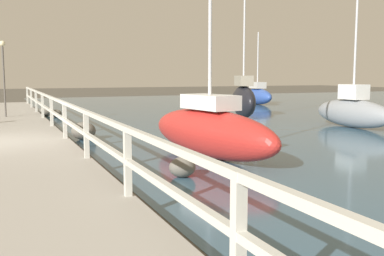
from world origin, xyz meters
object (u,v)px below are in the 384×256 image
(sailboat_black, at_px, (243,99))
(sailboat_blue, at_px, (257,95))
(dock_lamp, at_px, (3,64))
(sailboat_red, at_px, (210,131))
(sailboat_gray, at_px, (353,111))

(sailboat_black, height_order, sailboat_blue, sailboat_black)
(dock_lamp, relative_size, sailboat_red, 0.50)
(sailboat_black, xyz_separation_m, sailboat_gray, (1.97, -5.30, -0.26))
(sailboat_black, height_order, sailboat_red, sailboat_black)
(dock_lamp, height_order, sailboat_red, sailboat_red)
(sailboat_red, bearing_deg, sailboat_blue, 46.03)
(dock_lamp, xyz_separation_m, sailboat_black, (10.77, -1.10, -1.62))
(sailboat_red, height_order, sailboat_blue, sailboat_red)
(dock_lamp, relative_size, sailboat_black, 0.40)
(sailboat_red, bearing_deg, sailboat_black, 46.49)
(sailboat_gray, bearing_deg, dock_lamp, 154.92)
(sailboat_red, bearing_deg, dock_lamp, 105.96)
(sailboat_black, distance_m, sailboat_red, 10.80)
(dock_lamp, bearing_deg, sailboat_black, -5.84)
(dock_lamp, distance_m, sailboat_gray, 14.38)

